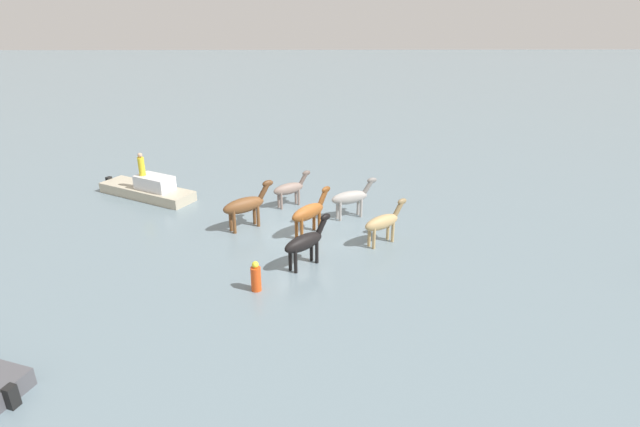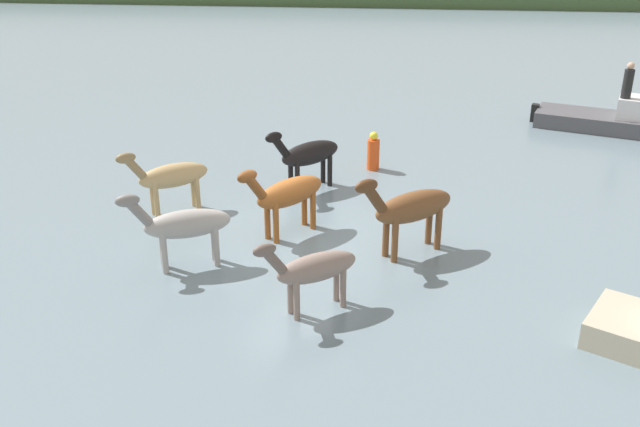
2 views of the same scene
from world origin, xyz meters
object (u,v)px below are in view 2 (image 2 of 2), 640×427
at_px(horse_dark_mare, 287,193).
at_px(buoy_channel_marker, 373,153).
at_px(horse_gray_outer, 308,154).
at_px(horse_dun_straggler, 184,225).
at_px(horse_chestnut_trailing, 410,208).
at_px(horse_lead, 313,269).
at_px(boat_tender_starboard, 630,123).
at_px(person_spotter_bow, 628,82).
at_px(horse_pinto_flank, 170,176).

bearing_deg(horse_dark_mare, buoy_channel_marker, -160.41).
xyz_separation_m(horse_gray_outer, horse_dun_straggler, (-2.08, -4.71, -0.01)).
xyz_separation_m(horse_chestnut_trailing, horse_lead, (-1.84, -2.64, -0.19)).
bearing_deg(horse_dun_straggler, boat_tender_starboard, -161.96).
distance_m(horse_gray_outer, buoy_channel_marker, 2.51).
xyz_separation_m(horse_dark_mare, person_spotter_bow, (10.01, 8.95, 0.73)).
height_order(horse_dark_mare, person_spotter_bow, person_spotter_bow).
bearing_deg(horse_pinto_flank, horse_dun_straggler, 75.77).
xyz_separation_m(horse_chestnut_trailing, horse_pinto_flank, (-5.90, 1.66, -0.13)).
height_order(horse_dark_mare, horse_lead, horse_dark_mare).
relative_size(horse_chestnut_trailing, horse_dun_straggler, 1.01).
height_order(horse_chestnut_trailing, horse_gray_outer, horse_chestnut_trailing).
distance_m(horse_gray_outer, horse_dun_straggler, 5.15).
xyz_separation_m(horse_chestnut_trailing, horse_gray_outer, (-2.69, 3.56, -0.10)).
relative_size(horse_lead, buoy_channel_marker, 1.72).
distance_m(horse_chestnut_trailing, buoy_channel_marker, 5.46).
xyz_separation_m(boat_tender_starboard, buoy_channel_marker, (-8.52, -4.45, 0.18)).
distance_m(horse_dark_mare, boat_tender_starboard, 13.81).
relative_size(horse_chestnut_trailing, boat_tender_starboard, 0.38).
height_order(horse_pinto_flank, buoy_channel_marker, horse_pinto_flank).
bearing_deg(horse_pinto_flank, buoy_channel_marker, -179.43).
bearing_deg(horse_chestnut_trailing, horse_gray_outer, -90.08).
height_order(horse_pinto_flank, horse_gray_outer, horse_gray_outer).
relative_size(horse_pinto_flank, boat_tender_starboard, 0.34).
bearing_deg(horse_dun_straggler, horse_gray_outer, -137.37).
bearing_deg(horse_dun_straggler, horse_lead, 129.44).
distance_m(horse_lead, boat_tender_starboard, 15.58).
bearing_deg(person_spotter_bow, horse_dun_straggler, -137.93).
relative_size(horse_dark_mare, boat_tender_starboard, 0.34).
relative_size(horse_dun_straggler, boat_tender_starboard, 0.38).
relative_size(horse_dark_mare, horse_dun_straggler, 0.91).
distance_m(horse_chestnut_trailing, horse_pinto_flank, 6.13).
height_order(horse_gray_outer, boat_tender_starboard, horse_gray_outer).
xyz_separation_m(horse_dark_mare, horse_lead, (0.98, -3.33, -0.13)).
bearing_deg(buoy_channel_marker, horse_dark_mare, -111.63).
distance_m(person_spotter_bow, buoy_channel_marker, 9.31).
distance_m(horse_gray_outer, person_spotter_bow, 11.61).
relative_size(horse_gray_outer, horse_lead, 1.00).
height_order(horse_chestnut_trailing, horse_lead, horse_chestnut_trailing).
distance_m(horse_dark_mare, horse_pinto_flank, 3.23).
bearing_deg(horse_gray_outer, buoy_channel_marker, -178.01).
height_order(horse_pinto_flank, horse_dun_straggler, horse_dun_straggler).
xyz_separation_m(horse_dun_straggler, buoy_channel_marker, (3.79, 6.48, -0.50)).
distance_m(horse_dark_mare, buoy_channel_marker, 5.03).
bearing_deg(horse_dun_straggler, horse_chestnut_trailing, 169.99).
xyz_separation_m(horse_dark_mare, horse_dun_straggler, (-1.94, -1.84, -0.04)).
bearing_deg(horse_dark_mare, boat_tender_starboard, 172.48).
height_order(horse_pinto_flank, horse_lead, horse_pinto_flank).
height_order(person_spotter_bow, buoy_channel_marker, person_spotter_bow).
xyz_separation_m(horse_chestnut_trailing, buoy_channel_marker, (-0.98, 5.33, -0.60)).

